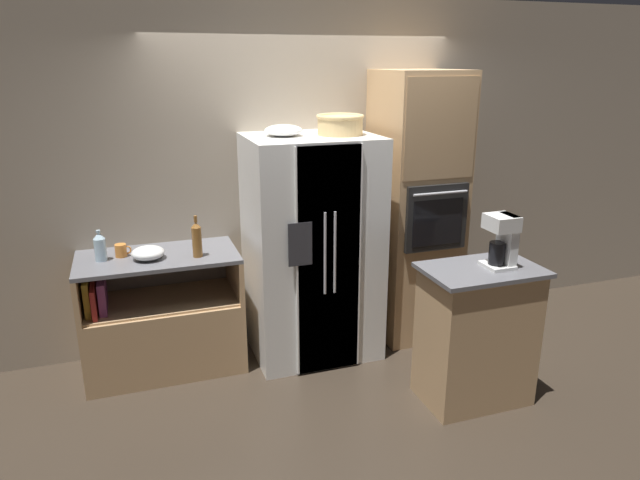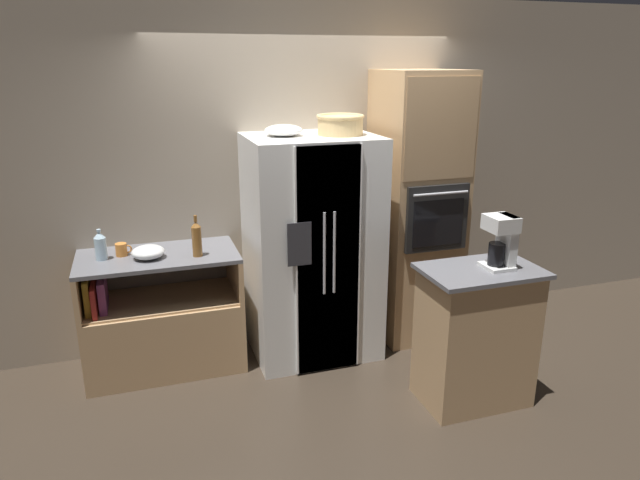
{
  "view_description": "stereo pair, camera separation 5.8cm",
  "coord_description": "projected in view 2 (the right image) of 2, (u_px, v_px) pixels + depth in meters",
  "views": [
    {
      "loc": [
        -1.4,
        -4.04,
        2.32
      ],
      "look_at": [
        -0.04,
        -0.05,
        0.97
      ],
      "focal_mm": 32.0,
      "sensor_mm": 36.0,
      "label": 1
    },
    {
      "loc": [
        -1.35,
        -4.06,
        2.32
      ],
      "look_at": [
        -0.04,
        -0.05,
        0.97
      ],
      "focal_mm": 32.0,
      "sensor_mm": 36.0,
      "label": 2
    }
  ],
  "objects": [
    {
      "name": "ground_plane",
      "position": [
        322.0,
        349.0,
        4.78
      ],
      "size": [
        20.0,
        20.0,
        0.0
      ],
      "primitive_type": "plane",
      "color": "#382D23"
    },
    {
      "name": "wall_back",
      "position": [
        305.0,
        174.0,
        4.78
      ],
      "size": [
        12.0,
        0.06,
        2.8
      ],
      "color": "tan",
      "rests_on": "ground_plane"
    },
    {
      "name": "counter_left",
      "position": [
        163.0,
        326.0,
        4.42
      ],
      "size": [
        1.17,
        0.63,
        0.93
      ],
      "color": "tan",
      "rests_on": "ground_plane"
    },
    {
      "name": "refrigerator",
      "position": [
        312.0,
        248.0,
        4.53
      ],
      "size": [
        0.98,
        0.83,
        1.77
      ],
      "color": "white",
      "rests_on": "ground_plane"
    },
    {
      "name": "wall_oven",
      "position": [
        416.0,
        208.0,
        4.78
      ],
      "size": [
        0.64,
        0.74,
        2.24
      ],
      "color": "tan",
      "rests_on": "ground_plane"
    },
    {
      "name": "island_counter",
      "position": [
        476.0,
        335.0,
        3.93
      ],
      "size": [
        0.79,
        0.51,
        0.99
      ],
      "color": "tan",
      "rests_on": "ground_plane"
    },
    {
      "name": "wicker_basket",
      "position": [
        340.0,
        124.0,
        4.28
      ],
      "size": [
        0.36,
        0.36,
        0.15
      ],
      "color": "tan",
      "rests_on": "refrigerator"
    },
    {
      "name": "fruit_bowl",
      "position": [
        284.0,
        130.0,
        4.23
      ],
      "size": [
        0.28,
        0.28,
        0.08
      ],
      "color": "white",
      "rests_on": "refrigerator"
    },
    {
      "name": "bottle_tall",
      "position": [
        197.0,
        239.0,
        4.17
      ],
      "size": [
        0.07,
        0.07,
        0.31
      ],
      "color": "brown",
      "rests_on": "counter_left"
    },
    {
      "name": "bottle_short",
      "position": [
        100.0,
        246.0,
        4.11
      ],
      "size": [
        0.08,
        0.08,
        0.23
      ],
      "color": "silver",
      "rests_on": "counter_left"
    },
    {
      "name": "mug",
      "position": [
        122.0,
        250.0,
        4.21
      ],
      "size": [
        0.12,
        0.08,
        0.1
      ],
      "color": "orange",
      "rests_on": "counter_left"
    },
    {
      "name": "mixing_bowl",
      "position": [
        148.0,
        252.0,
        4.15
      ],
      "size": [
        0.24,
        0.24,
        0.09
      ],
      "color": "white",
      "rests_on": "counter_left"
    },
    {
      "name": "coffee_maker",
      "position": [
        502.0,
        239.0,
        3.74
      ],
      "size": [
        0.18,
        0.19,
        0.36
      ],
      "color": "white",
      "rests_on": "island_counter"
    }
  ]
}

